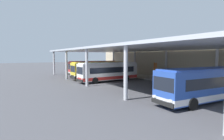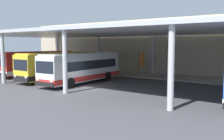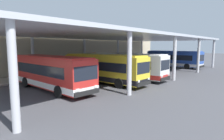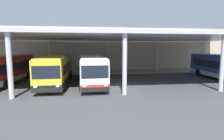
{
  "view_description": "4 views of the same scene",
  "coord_description": "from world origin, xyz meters",
  "px_view_note": "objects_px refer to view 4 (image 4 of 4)",
  "views": [
    {
      "loc": [
        23.2,
        -12.64,
        4.27
      ],
      "look_at": [
        -1.31,
        2.45,
        2.02
      ],
      "focal_mm": 28.79,
      "sensor_mm": 36.0,
      "label": 1
    },
    {
      "loc": [
        15.09,
        -16.86,
        4.06
      ],
      "look_at": [
        1.18,
        2.55,
        1.62
      ],
      "focal_mm": 39.75,
      "sensor_mm": 36.0,
      "label": 2
    },
    {
      "loc": [
        -22.26,
        -11.69,
        4.1
      ],
      "look_at": [
        -5.83,
        2.29,
        1.42
      ],
      "focal_mm": 30.96,
      "sensor_mm": 36.0,
      "label": 3
    },
    {
      "loc": [
        -3.2,
        -17.65,
        4.09
      ],
      "look_at": [
        -0.15,
        4.37,
        1.33
      ],
      "focal_mm": 29.02,
      "sensor_mm": 36.0,
      "label": 4
    }
  ],
  "objects_px": {
    "bus_middle_bay": "(92,69)",
    "banner_sign": "(106,61)",
    "bus_nearest_bay": "(7,69)",
    "bus_second_bay": "(56,70)",
    "bench_waiting": "(42,70)",
    "bus_far_bay": "(220,67)"
  },
  "relations": [
    {
      "from": "bench_waiting",
      "to": "banner_sign",
      "type": "xyz_separation_m",
      "value": [
        10.04,
        -0.88,
        1.32
      ]
    },
    {
      "from": "bus_second_bay",
      "to": "bus_far_bay",
      "type": "height_order",
      "value": "same"
    },
    {
      "from": "bus_middle_bay",
      "to": "bench_waiting",
      "type": "distance_m",
      "value": 11.93
    },
    {
      "from": "bus_nearest_bay",
      "to": "bus_middle_bay",
      "type": "bearing_deg",
      "value": -10.2
    },
    {
      "from": "bus_second_bay",
      "to": "banner_sign",
      "type": "height_order",
      "value": "banner_sign"
    },
    {
      "from": "bus_nearest_bay",
      "to": "bus_far_bay",
      "type": "relative_size",
      "value": 0.99
    },
    {
      "from": "bus_middle_bay",
      "to": "bus_nearest_bay",
      "type": "bearing_deg",
      "value": 169.8
    },
    {
      "from": "banner_sign",
      "to": "bench_waiting",
      "type": "bearing_deg",
      "value": 175.01
    },
    {
      "from": "bus_nearest_bay",
      "to": "bus_second_bay",
      "type": "bearing_deg",
      "value": -14.09
    },
    {
      "from": "bus_second_bay",
      "to": "bench_waiting",
      "type": "xyz_separation_m",
      "value": [
        -3.66,
        8.89,
        -0.99
      ]
    },
    {
      "from": "bench_waiting",
      "to": "banner_sign",
      "type": "height_order",
      "value": "banner_sign"
    },
    {
      "from": "bus_second_bay",
      "to": "banner_sign",
      "type": "relative_size",
      "value": 3.29
    },
    {
      "from": "bus_second_bay",
      "to": "bus_middle_bay",
      "type": "xyz_separation_m",
      "value": [
        3.88,
        -0.3,
        0.0
      ]
    },
    {
      "from": "bus_nearest_bay",
      "to": "bus_middle_bay",
      "type": "distance_m",
      "value": 9.71
    },
    {
      "from": "bus_second_bay",
      "to": "bench_waiting",
      "type": "bearing_deg",
      "value": 112.38
    },
    {
      "from": "bus_nearest_bay",
      "to": "bus_far_bay",
      "type": "distance_m",
      "value": 26.03
    },
    {
      "from": "bus_far_bay",
      "to": "banner_sign",
      "type": "bearing_deg",
      "value": 151.46
    },
    {
      "from": "bench_waiting",
      "to": "banner_sign",
      "type": "distance_m",
      "value": 10.16
    },
    {
      "from": "bus_far_bay",
      "to": "banner_sign",
      "type": "distance_m",
      "value": 15.89
    },
    {
      "from": "bus_middle_bay",
      "to": "banner_sign",
      "type": "xyz_separation_m",
      "value": [
        2.5,
        8.31,
        0.32
      ]
    },
    {
      "from": "bus_second_bay",
      "to": "bus_far_bay",
      "type": "relative_size",
      "value": 0.99
    },
    {
      "from": "bus_far_bay",
      "to": "bench_waiting",
      "type": "xyz_separation_m",
      "value": [
        -24.0,
        8.47,
        -0.99
      ]
    }
  ]
}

